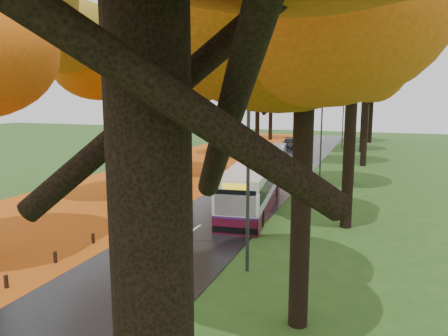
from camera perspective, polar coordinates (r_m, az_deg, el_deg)
The scene contains 14 objects.
road at distance 35.07m, azimuth 4.49°, elevation -2.09°, with size 6.50×90.00×0.04m, color black.
centre_line at distance 35.07m, azimuth 4.49°, elevation -2.05°, with size 0.12×90.00×0.01m, color silver.
leaf_verge at distance 38.38m, azimuth -8.58°, elevation -1.17°, with size 12.00×90.00×0.02m, color #9C3F0E.
leaf_drift at distance 35.97m, azimuth -0.20°, elevation -1.73°, with size 0.90×90.00×0.01m, color #C15C13.
trees_left at distance 38.84m, azimuth -5.03°, elevation 13.14°, with size 9.20×74.00×13.88m.
trees_right at distance 35.21m, azimuth 17.25°, elevation 13.39°, with size 9.30×74.20×13.96m.
bollard_row at distance 19.32m, azimuth -23.74°, elevation -11.96°, with size 0.11×23.51×0.52m.
streetlamp_near at distance 17.09m, azimuth 2.36°, elevation 1.59°, with size 2.45×0.18×8.00m.
streetlamp_mid at distance 38.56m, azimuth 12.27°, elevation 5.82°, with size 2.45×0.18×8.00m.
streetlamp_far at distance 60.41m, azimuth 15.08°, elevation 6.98°, with size 2.45×0.18×8.00m.
bus at distance 26.95m, azimuth 3.68°, elevation -2.42°, with size 3.65×10.80×2.79m.
car_white at distance 42.68m, azimuth 4.46°, elevation 1.01°, with size 1.70×4.24×1.44m, color white.
car_silver at distance 52.09m, azimuth 7.19°, elevation 2.46°, with size 1.43×4.11×1.36m, color #999BA0.
car_dark at distance 58.64m, azimuth 8.51°, elevation 3.19°, with size 1.83×4.51×1.31m, color black.
Camera 1 is at (9.01, -8.15, 7.07)m, focal length 35.00 mm.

